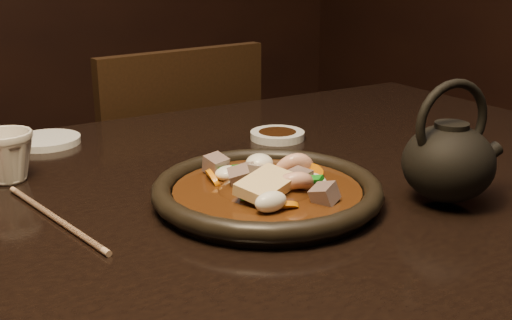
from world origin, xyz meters
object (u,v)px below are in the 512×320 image
teapot (449,159)px  table (154,271)px  plate (267,192)px  chair (163,209)px  tea_cup (6,155)px

teapot → table: bearing=161.2°
plate → teapot: (0.19, -0.11, 0.04)m
chair → plate: 0.77m
table → tea_cup: bearing=120.5°
plate → tea_cup: size_ratio=3.83×
table → tea_cup: 0.26m
teapot → plate: bearing=156.3°
table → plate: 0.17m
plate → teapot: size_ratio=1.88×
table → tea_cup: (-0.12, 0.20, 0.11)m
table → teapot: bearing=-25.9°
table → teapot: teapot is taller
chair → plate: chair is taller
plate → tea_cup: tea_cup is taller
chair → tea_cup: bearing=42.0°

